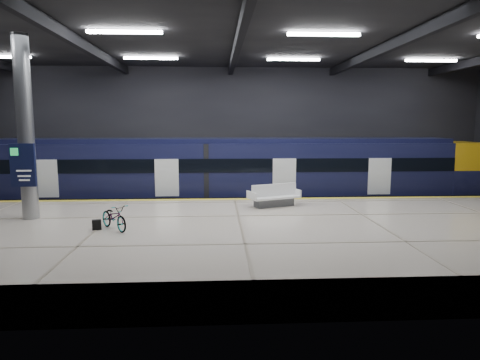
{
  "coord_description": "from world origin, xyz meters",
  "views": [
    {
      "loc": [
        -0.85,
        -17.56,
        4.72
      ],
      "look_at": [
        0.21,
        1.5,
        2.2
      ],
      "focal_mm": 32.0,
      "sensor_mm": 36.0,
      "label": 1
    }
  ],
  "objects": [
    {
      "name": "ground",
      "position": [
        0.0,
        0.0,
        0.0
      ],
      "size": [
        30.0,
        30.0,
        0.0
      ],
      "primitive_type": "plane",
      "color": "black",
      "rests_on": "ground"
    },
    {
      "name": "room_shell",
      "position": [
        -0.0,
        0.0,
        5.72
      ],
      "size": [
        30.1,
        16.1,
        8.05
      ],
      "color": "black",
      "rests_on": "ground"
    },
    {
      "name": "platform",
      "position": [
        0.0,
        -2.5,
        0.55
      ],
      "size": [
        30.0,
        11.0,
        1.1
      ],
      "primitive_type": "cube",
      "color": "beige",
      "rests_on": "ground"
    },
    {
      "name": "safety_strip",
      "position": [
        0.0,
        2.75,
        1.11
      ],
      "size": [
        30.0,
        0.4,
        0.01
      ],
      "primitive_type": "cube",
      "color": "gold",
      "rests_on": "platform"
    },
    {
      "name": "rails",
      "position": [
        0.0,
        5.5,
        0.08
      ],
      "size": [
        30.0,
        1.52,
        0.16
      ],
      "color": "gray",
      "rests_on": "ground"
    },
    {
      "name": "train",
      "position": [
        1.43,
        5.5,
        2.06
      ],
      "size": [
        29.4,
        2.84,
        3.79
      ],
      "color": "black",
      "rests_on": "ground"
    },
    {
      "name": "bench",
      "position": [
        1.68,
        0.89,
        1.45
      ],
      "size": [
        2.44,
        1.69,
        1.0
      ],
      "rotation": [
        0.0,
        0.0,
        0.38
      ],
      "color": "#595B60",
      "rests_on": "platform"
    },
    {
      "name": "bicycle",
      "position": [
        -4.38,
        -2.96,
        1.54
      ],
      "size": [
        1.52,
        1.67,
        0.88
      ],
      "primitive_type": "imported",
      "rotation": [
        0.0,
        0.0,
        0.69
      ],
      "color": "#99999E",
      "rests_on": "platform"
    },
    {
      "name": "pannier_bag",
      "position": [
        -4.98,
        -2.96,
        1.28
      ],
      "size": [
        0.34,
        0.26,
        0.35
      ],
      "primitive_type": "cube",
      "rotation": [
        0.0,
        0.0,
        0.3
      ],
      "color": "black",
      "rests_on": "platform"
    },
    {
      "name": "info_column",
      "position": [
        -8.0,
        -1.03,
        4.46
      ],
      "size": [
        0.9,
        0.78,
        6.9
      ],
      "color": "#9EA0A5",
      "rests_on": "platform"
    }
  ]
}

